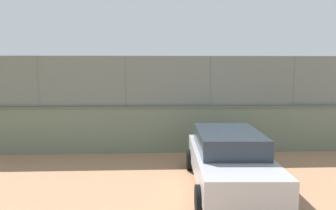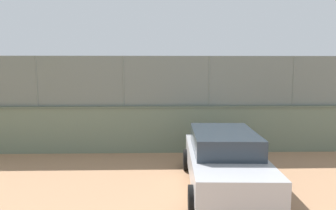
% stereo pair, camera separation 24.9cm
% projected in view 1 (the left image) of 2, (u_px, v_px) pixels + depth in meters
% --- Properties ---
extents(ground_plane, '(260.00, 260.00, 0.00)m').
position_uv_depth(ground_plane, '(150.00, 114.00, 20.45)').
color(ground_plane, tan).
extents(perimeter_wall, '(24.75, 1.28, 1.69)m').
position_uv_depth(perimeter_wall, '(210.00, 128.00, 11.28)').
color(perimeter_wall, slate).
rests_on(perimeter_wall, ground_plane).
extents(fence_panel_on_wall, '(24.31, 1.01, 1.77)m').
position_uv_depth(fence_panel_on_wall, '(211.00, 81.00, 11.07)').
color(fence_panel_on_wall, slate).
rests_on(fence_panel_on_wall, perimeter_wall).
extents(player_at_service_line, '(0.93, 0.98, 1.63)m').
position_uv_depth(player_at_service_line, '(162.00, 100.00, 19.90)').
color(player_at_service_line, navy).
rests_on(player_at_service_line, ground_plane).
extents(player_baseline_waiting, '(0.71, 1.12, 1.60)m').
position_uv_depth(player_baseline_waiting, '(148.00, 104.00, 17.82)').
color(player_baseline_waiting, '#B2B2B2').
rests_on(player_baseline_waiting, ground_plane).
extents(sports_ball, '(0.11, 0.11, 0.11)m').
position_uv_depth(sports_ball, '(175.00, 121.00, 17.60)').
color(sports_ball, yellow).
rests_on(sports_ball, ground_plane).
extents(courtside_bench, '(1.61, 0.44, 0.87)m').
position_uv_depth(courtside_bench, '(250.00, 131.00, 12.77)').
color(courtside_bench, '#4C6B4C').
rests_on(courtside_bench, ground_plane).
extents(parked_car_silver, '(2.25, 4.29, 1.44)m').
position_uv_depth(parked_car_silver, '(229.00, 158.00, 7.91)').
color(parked_car_silver, '#B7B7BC').
rests_on(parked_car_silver, ground_plane).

